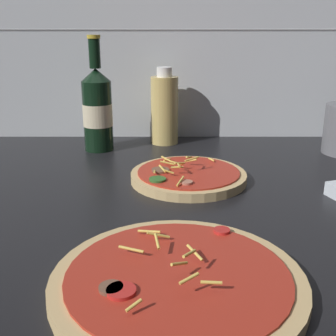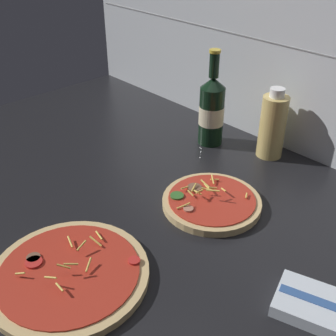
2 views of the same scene
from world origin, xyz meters
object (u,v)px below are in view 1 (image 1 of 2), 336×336
object	(u,v)px
pizza_near	(178,280)
beer_bottle	(97,109)
oil_bottle	(164,109)
pizza_far	(188,176)

from	to	relation	value
pizza_near	beer_bottle	world-z (taller)	beer_bottle
pizza_near	beer_bottle	xyz separation A→B (cm)	(-17.68, 57.05, 9.07)
pizza_near	beer_bottle	distance (cm)	60.41
beer_bottle	oil_bottle	size ratio (longest dim) A/B	1.40
pizza_near	oil_bottle	bearing A→B (deg)	91.78
beer_bottle	oil_bottle	world-z (taller)	beer_bottle
pizza_near	pizza_far	xyz separation A→B (cm)	(2.76, 34.97, 0.11)
pizza_near	pizza_far	world-z (taller)	pizza_far
pizza_far	oil_bottle	xyz separation A→B (cm)	(-4.73, 28.35, 7.74)
pizza_far	oil_bottle	world-z (taller)	oil_bottle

